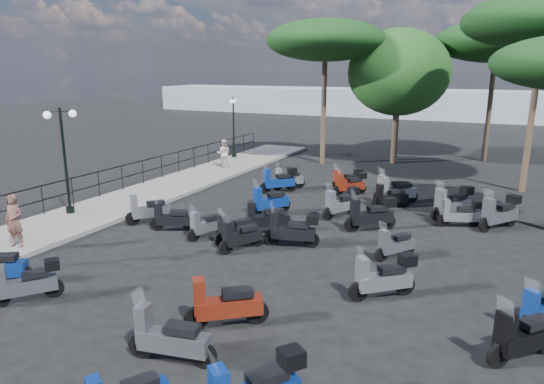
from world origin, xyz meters
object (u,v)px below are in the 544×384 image
at_px(scooter_11, 347,180).
at_px(broadleaf_tree, 399,73).
at_px(scooter_9, 235,230).
at_px(scooter_15, 266,219).
at_px(scooter_4, 279,181).
at_px(scooter_5, 288,180).
at_px(scooter_2, 207,225).
at_px(scooter_18, 169,339).
at_px(scooter_28, 460,214).
at_px(scooter_10, 269,202).
at_px(pedestrian_far, 224,153).
at_px(scooter_25, 523,337).
at_px(scooter_22, 452,204).
at_px(scooter_31, 351,184).
at_px(scooter_8, 172,219).
at_px(scooter_27, 395,245).
at_px(scooter_3, 149,210).
at_px(scooter_20, 383,278).
at_px(scooter_13, 224,305).
at_px(woman, 14,221).
at_px(lamp_post_1, 64,154).
at_px(scooter_26, 542,309).
at_px(pine_1, 544,21).
at_px(pine_0, 497,41).
at_px(scooter_29, 500,213).
at_px(scooter_32, 241,237).
at_px(scooter_21, 371,215).
at_px(scooter_7, 27,283).
at_px(scooter_14, 292,230).
at_px(scooter_30, 394,190).
at_px(lamp_post_2, 234,123).
at_px(scooter_23, 390,197).

height_order(scooter_11, broadleaf_tree, broadleaf_tree).
height_order(scooter_9, scooter_15, scooter_15).
relative_size(scooter_4, scooter_5, 1.08).
relative_size(scooter_2, scooter_18, 0.84).
bearing_deg(scooter_28, scooter_10, 79.65).
distance_m(pedestrian_far, scooter_25, 19.18).
xyz_separation_m(scooter_22, scooter_31, (-4.35, 1.72, -0.09)).
height_order(scooter_8, scooter_31, scooter_31).
height_order(scooter_10, scooter_27, scooter_10).
xyz_separation_m(scooter_4, scooter_31, (2.98, 0.96, -0.06)).
xyz_separation_m(scooter_25, scooter_28, (-1.82, 7.94, -0.02)).
distance_m(scooter_3, scooter_20, 9.10).
distance_m(scooter_9, scooter_28, 7.83).
bearing_deg(scooter_13, woman, 44.32).
bearing_deg(scooter_11, scooter_18, 140.07).
xyz_separation_m(scooter_4, scooter_27, (6.27, -5.55, -0.12)).
xyz_separation_m(lamp_post_1, woman, (1.39, -3.25, -1.40)).
bearing_deg(scooter_11, scooter_9, 128.41).
xyz_separation_m(scooter_11, scooter_27, (3.69, -7.22, -0.06)).
relative_size(scooter_26, pine_1, 0.16).
distance_m(scooter_4, pine_0, 15.77).
height_order(scooter_29, scooter_32, scooter_29).
distance_m(lamp_post_1, scooter_3, 3.73).
relative_size(scooter_2, scooter_21, 0.96).
relative_size(scooter_22, pine_0, 0.20).
height_order(scooter_2, scooter_7, scooter_7).
bearing_deg(scooter_20, scooter_18, 103.79).
relative_size(scooter_14, scooter_21, 1.11).
height_order(scooter_27, pine_1, pine_1).
height_order(scooter_13, scooter_20, scooter_13).
bearing_deg(woman, scooter_9, 21.65).
distance_m(scooter_22, scooter_26, 7.77).
bearing_deg(pedestrian_far, scooter_11, 143.73).
relative_size(scooter_25, scooter_27, 1.09).
distance_m(scooter_5, scooter_30, 4.80).
bearing_deg(scooter_2, scooter_15, -118.41).
xyz_separation_m(scooter_25, scooter_29, (-0.59, 8.26, 0.08)).
distance_m(lamp_post_2, scooter_8, 13.50).
xyz_separation_m(scooter_11, scooter_18, (1.01, -14.21, 0.02)).
distance_m(pedestrian_far, scooter_31, 8.08).
height_order(scooter_11, scooter_25, scooter_25).
relative_size(scooter_23, scooter_26, 1.00).
bearing_deg(scooter_26, scooter_7, 53.14).
bearing_deg(scooter_32, scooter_29, -112.98).
xyz_separation_m(scooter_20, scooter_32, (-4.59, 1.25, -0.08)).
bearing_deg(scooter_9, scooter_28, -114.06).
bearing_deg(scooter_11, scooter_30, -160.83).
bearing_deg(scooter_26, scooter_32, 24.90).
xyz_separation_m(scooter_7, scooter_23, (5.89, 11.69, -0.05)).
height_order(scooter_21, broadleaf_tree, broadleaf_tree).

